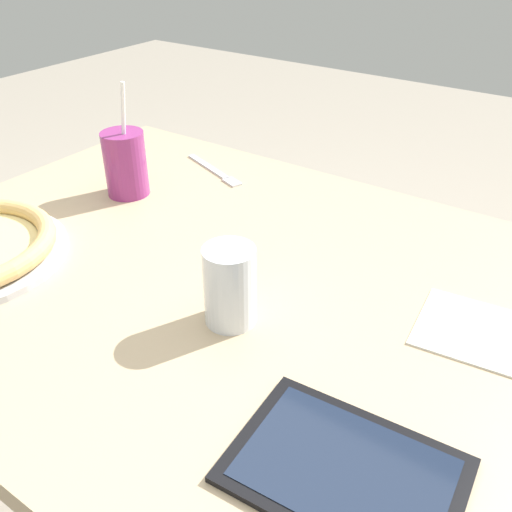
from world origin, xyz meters
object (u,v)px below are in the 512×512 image
object	(u,v)px
fork	(216,171)
tablet	(345,470)
drink_cup_colored	(125,163)
water_cup_clear	(230,285)

from	to	relation	value
fork	tablet	world-z (taller)	tablet
drink_cup_colored	tablet	world-z (taller)	drink_cup_colored
tablet	drink_cup_colored	bearing A→B (deg)	152.55
drink_cup_colored	water_cup_clear	world-z (taller)	drink_cup_colored
drink_cup_colored	water_cup_clear	size ratio (longest dim) A/B	1.94
drink_cup_colored	fork	distance (m)	0.21
fork	drink_cup_colored	bearing A→B (deg)	-113.41
water_cup_clear	tablet	world-z (taller)	water_cup_clear
fork	tablet	xyz separation A→B (m)	(0.59, -0.54, 0.00)
fork	tablet	bearing A→B (deg)	-42.04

